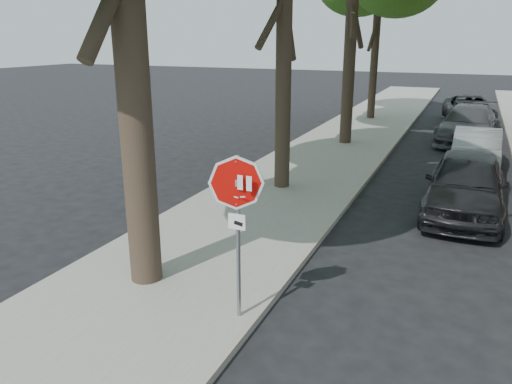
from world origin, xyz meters
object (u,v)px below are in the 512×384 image
Objects in this scene: car_a at (466,184)px; car_c at (468,124)px; car_d at (469,109)px; stop_sign at (237,207)px; car_b at (476,151)px.

car_a is 9.78m from car_c.
car_a reaches higher than car_c.
car_a reaches higher than car_d.
stop_sign is 0.56× the size of car_a.
stop_sign is 0.49× the size of car_c.
car_c is at bearing 80.01° from stop_sign.
car_a is (3.09, 6.87, -1.16)m from stop_sign.
car_b is (0.21, 4.72, -0.10)m from car_a.
car_a is 4.73m from car_b.
stop_sign is 12.12m from car_b.
stop_sign is at bearing -104.48° from car_d.
car_c reaches higher than car_d.
car_c is 5.46m from car_d.
car_b is at bearing -94.72° from car_d.
car_b is (3.30, 11.59, -1.26)m from stop_sign.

